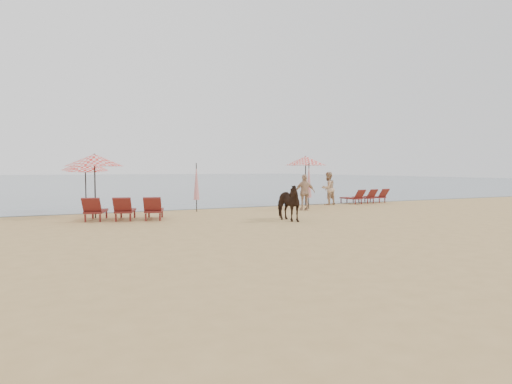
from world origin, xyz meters
The scene contains 12 objects.
ground centered at (0.00, 0.00, 0.00)m, with size 120.00×120.00×0.00m, color tan.
sea centered at (0.00, 80.00, 0.00)m, with size 160.00×140.00×0.06m, color #51606B.
lounger_cluster_left centered at (-4.85, 6.84, 0.44)m, with size 3.26×2.44×0.64m.
lounger_cluster_right centered at (9.26, 9.65, 0.40)m, with size 2.80×1.90×0.57m.
umbrella_open_left_a centered at (-5.83, 8.18, 2.38)m, with size 2.33×2.33×2.65m.
umbrella_open_left_b centered at (-6.08, 10.39, 2.21)m, with size 2.00×2.04×2.55m.
umbrella_open_right centered at (5.09, 9.60, 2.46)m, with size 2.24×2.24×2.74m.
umbrella_closed_left centered at (-1.27, 8.99, 1.42)m, with size 0.28×0.28×2.31m.
umbrella_closed_right centered at (4.34, 8.05, 1.44)m, with size 0.28×0.28×2.34m.
cow centered at (0.88, 4.07, 0.71)m, with size 0.77×1.69×1.43m, color black.
beachgoer_right_a centered at (6.59, 9.63, 0.93)m, with size 0.90×0.70×1.86m, color tan.
beachgoer_right_b centered at (3.70, 7.36, 0.88)m, with size 1.03×0.43×1.76m, color tan.
Camera 1 is at (-7.11, -10.53, 2.03)m, focal length 30.00 mm.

